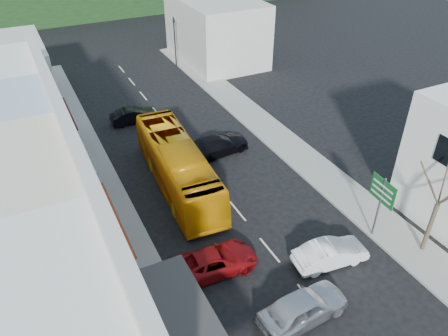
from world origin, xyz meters
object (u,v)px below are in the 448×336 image
at_px(car_red, 215,261).
at_px(direction_sign, 378,209).
at_px(bus, 178,167).
at_px(pedestrian_left, 109,241).
at_px(car_silver, 303,309).
at_px(traffic_signal, 175,42).
at_px(car_white, 330,254).
at_px(street_tree, 438,204).

height_order(car_red, direction_sign, direction_sign).
distance_m(bus, pedestrian_left, 7.57).
height_order(pedestrian_left, direction_sign, direction_sign).
bearing_deg(car_silver, pedestrian_left, 36.59).
height_order(bus, traffic_signal, traffic_signal).
height_order(car_white, direction_sign, direction_sign).
bearing_deg(pedestrian_left, car_red, -103.93).
distance_m(street_tree, traffic_signal, 34.23).
height_order(car_silver, street_tree, street_tree).
relative_size(car_silver, car_red, 0.96).
xyz_separation_m(car_white, car_red, (-6.04, 2.40, 0.00)).
bearing_deg(car_silver, direction_sign, -71.32).
bearing_deg(traffic_signal, pedestrian_left, 46.88).
distance_m(car_silver, car_red, 5.41).
bearing_deg(street_tree, traffic_signal, 93.46).
height_order(bus, car_red, bus).
distance_m(bus, street_tree, 16.32).
height_order(car_red, pedestrian_left, pedestrian_left).
bearing_deg(direction_sign, street_tree, -48.15).
bearing_deg(car_white, pedestrian_left, 66.26).
height_order(car_white, car_red, same).
height_order(street_tree, traffic_signal, street_tree).
xyz_separation_m(car_red, traffic_signal, (9.47, 30.11, 2.07)).
bearing_deg(car_silver, traffic_signal, -15.09).
bearing_deg(direction_sign, pedestrian_left, 161.99).
xyz_separation_m(direction_sign, traffic_signal, (-0.27, 31.91, 0.62)).
bearing_deg(bus, car_silver, -80.56).
bearing_deg(car_white, bus, 30.41).
height_order(bus, pedestrian_left, bus).
bearing_deg(bus, traffic_signal, 72.73).
xyz_separation_m(bus, pedestrian_left, (-6.02, -4.55, -0.55)).
xyz_separation_m(car_white, direction_sign, (3.70, 0.60, 1.45)).
height_order(car_silver, direction_sign, direction_sign).
relative_size(direction_sign, street_tree, 0.62).
xyz_separation_m(car_silver, pedestrian_left, (-7.35, 8.65, 0.30)).
distance_m(car_white, pedestrian_left, 12.57).
distance_m(car_red, street_tree, 12.54).
bearing_deg(direction_sign, bus, 133.22).
bearing_deg(pedestrian_left, direction_sign, -86.73).
bearing_deg(car_red, bus, -4.71).
xyz_separation_m(pedestrian_left, street_tree, (16.40, -7.90, 2.46)).
distance_m(car_silver, car_white, 4.29).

